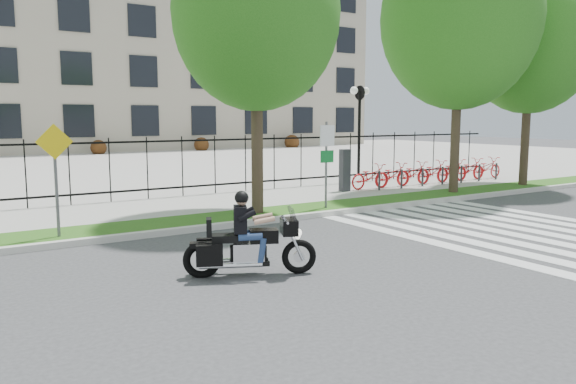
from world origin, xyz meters
TOP-DOWN VIEW (x-y plane):
  - ground at (0.00, 0.00)m, footprint 120.00×120.00m
  - curb at (0.00, 4.10)m, footprint 60.00×0.20m
  - grass_verge at (0.00, 4.95)m, footprint 60.00×1.50m
  - sidewalk at (0.00, 7.45)m, footprint 60.00×3.50m
  - plaza at (0.00, 25.00)m, footprint 80.00×34.00m
  - crosswalk_stripes at (4.83, 0.00)m, footprint 5.70×8.00m
  - iron_fence at (0.00, 9.20)m, footprint 30.00×0.06m
  - office_building at (0.00, 44.92)m, footprint 60.00×21.90m
  - lamp_post_right at (10.00, 12.00)m, footprint 1.06×0.70m
  - street_tree_1 at (0.46, 4.95)m, footprint 4.50×4.50m
  - street_tree_2 at (8.44, 4.95)m, footprint 5.40×5.40m
  - street_tree_3 at (12.44, 4.95)m, footprint 4.91×4.91m
  - bike_share_station at (9.74, 7.20)m, footprint 8.85×0.84m
  - sign_pole_regulatory at (2.55, 4.58)m, footprint 0.50×0.09m
  - sign_pole_warning at (-4.82, 4.58)m, footprint 0.78×0.09m
  - motorcycle_rider at (-2.51, 0.05)m, footprint 2.20×1.27m

SIDE VIEW (x-z plane):
  - ground at x=0.00m, z-range 0.00..0.00m
  - crosswalk_stripes at x=4.83m, z-range 0.00..0.01m
  - plaza at x=0.00m, z-range 0.00..0.10m
  - curb at x=0.00m, z-range 0.00..0.15m
  - grass_verge at x=0.00m, z-range 0.00..0.15m
  - sidewalk at x=0.00m, z-range 0.00..0.15m
  - motorcycle_rider at x=-2.51m, z-range -0.30..1.52m
  - bike_share_station at x=9.74m, z-range -0.14..1.36m
  - iron_fence at x=0.00m, z-range 0.15..2.15m
  - sign_pole_regulatory at x=2.55m, z-range 0.49..2.99m
  - sign_pole_warning at x=-4.82m, z-range 0.50..2.99m
  - lamp_post_right at x=10.00m, z-range 1.08..5.33m
  - street_tree_1 at x=0.46m, z-range 1.53..9.48m
  - street_tree_3 at x=12.44m, z-range 1.51..9.91m
  - street_tree_2 at x=8.44m, z-range 1.57..10.64m
  - office_building at x=0.00m, z-range -0.11..20.04m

